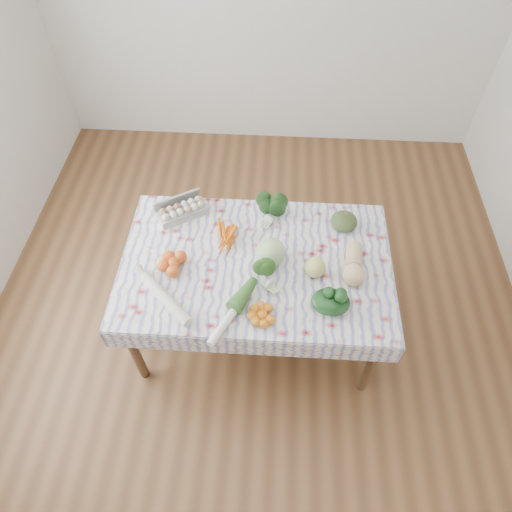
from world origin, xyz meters
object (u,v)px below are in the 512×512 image
(egg_carton, at_px, (183,212))
(kabocha_squash, at_px, (344,221))
(butternut_squash, at_px, (354,264))
(grapefruit, at_px, (315,267))
(cabbage, at_px, (271,252))
(dining_table, at_px, (256,270))

(egg_carton, height_order, kabocha_squash, kabocha_squash)
(butternut_squash, relative_size, grapefruit, 2.32)
(kabocha_squash, xyz_separation_m, cabbage, (-0.46, -0.31, 0.03))
(grapefruit, bearing_deg, dining_table, 169.41)
(dining_table, distance_m, grapefruit, 0.39)
(egg_carton, height_order, grapefruit, grapefruit)
(kabocha_squash, bearing_deg, butternut_squash, -83.91)
(kabocha_squash, relative_size, cabbage, 0.96)
(egg_carton, distance_m, butternut_squash, 1.15)
(kabocha_squash, bearing_deg, cabbage, -146.31)
(egg_carton, xyz_separation_m, kabocha_squash, (1.05, -0.03, 0.01))
(kabocha_squash, bearing_deg, egg_carton, 178.11)
(grapefruit, bearing_deg, cabbage, 163.79)
(egg_carton, relative_size, grapefruit, 2.60)
(egg_carton, relative_size, cabbage, 1.83)
(kabocha_squash, bearing_deg, grapefruit, -116.68)
(kabocha_squash, distance_m, butternut_squash, 0.35)
(egg_carton, xyz_separation_m, butternut_squash, (1.09, -0.38, 0.02))
(dining_table, distance_m, butternut_squash, 0.60)
(egg_carton, bearing_deg, dining_table, -66.28)
(dining_table, height_order, butternut_squash, butternut_squash)
(grapefruit, bearing_deg, kabocha_squash, 63.32)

